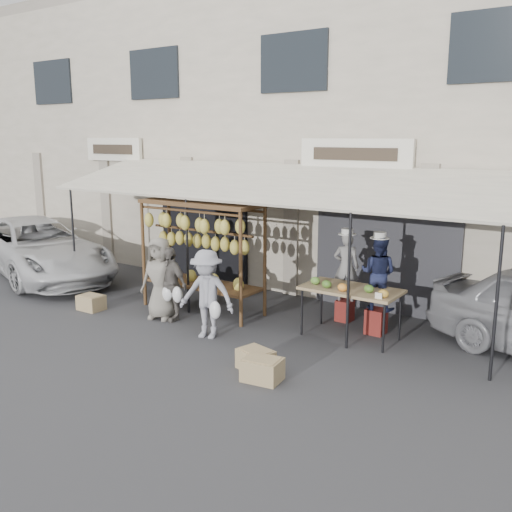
{
  "coord_description": "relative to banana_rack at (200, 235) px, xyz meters",
  "views": [
    {
      "loc": [
        6.38,
        -7.19,
        3.5
      ],
      "look_at": [
        0.48,
        1.4,
        1.3
      ],
      "focal_mm": 40.0,
      "sensor_mm": 36.0,
      "label": 1
    }
  ],
  "objects": [
    {
      "name": "ground_plane",
      "position": [
        0.86,
        -1.38,
        -1.57
      ],
      "size": [
        90.0,
        90.0,
        0.0
      ],
      "primitive_type": "plane",
      "color": "#2D2D30"
    },
    {
      "name": "shophouse",
      "position": [
        0.86,
        5.12,
        2.08
      ],
      "size": [
        24.0,
        6.15,
        7.3
      ],
      "color": "beige",
      "rests_on": "ground_plane"
    },
    {
      "name": "awning",
      "position": [
        0.87,
        0.9,
        1.0
      ],
      "size": [
        10.0,
        2.35,
        2.92
      ],
      "color": "beige",
      "rests_on": "ground_plane"
    },
    {
      "name": "banana_rack",
      "position": [
        0.0,
        0.0,
        0.0
      ],
      "size": [
        2.6,
        0.9,
        2.24
      ],
      "color": "#4A2E1C",
      "rests_on": "ground_plane"
    },
    {
      "name": "produce_table",
      "position": [
        3.18,
        0.25,
        -0.7
      ],
      "size": [
        1.7,
        0.9,
        1.04
      ],
      "color": "tan",
      "rests_on": "ground_plane"
    },
    {
      "name": "vendor_left",
      "position": [
        2.69,
        1.07,
        -0.5
      ],
      "size": [
        0.56,
        0.46,
        1.32
      ],
      "primitive_type": "imported",
      "rotation": [
        0.0,
        0.0,
        3.49
      ],
      "color": "gray",
      "rests_on": "stool_left"
    },
    {
      "name": "vendor_right",
      "position": [
        3.48,
        0.73,
        -0.45
      ],
      "size": [
        0.68,
        0.55,
        1.32
      ],
      "primitive_type": "imported",
      "rotation": [
        0.0,
        0.0,
        3.22
      ],
      "color": "#1B2040",
      "rests_on": "stool_right"
    },
    {
      "name": "customer_left",
      "position": [
        -0.33,
        -0.82,
        -0.77
      ],
      "size": [
        0.88,
        0.67,
        1.6
      ],
      "primitive_type": "imported",
      "rotation": [
        0.0,
        0.0,
        0.22
      ],
      "color": "gray",
      "rests_on": "ground_plane"
    },
    {
      "name": "customer_mid",
      "position": [
        -0.11,
        -0.78,
        -0.85
      ],
      "size": [
        0.87,
        0.44,
        1.44
      ],
      "primitive_type": "imported",
      "rotation": [
        0.0,
        0.0,
        -0.1
      ],
      "color": "#645E58",
      "rests_on": "ground_plane"
    },
    {
      "name": "customer_right",
      "position": [
        1.09,
        -1.14,
        -0.78
      ],
      "size": [
        1.13,
        0.82,
        1.58
      ],
      "primitive_type": "imported",
      "rotation": [
        0.0,
        0.0,
        0.25
      ],
      "color": "#90909A",
      "rests_on": "ground_plane"
    },
    {
      "name": "stool_left",
      "position": [
        2.69,
        1.07,
        -1.37
      ],
      "size": [
        0.31,
        0.31,
        0.41
      ],
      "primitive_type": "cube",
      "rotation": [
        0.0,
        0.0,
        -0.08
      ],
      "color": "maroon",
      "rests_on": "ground_plane"
    },
    {
      "name": "stool_right",
      "position": [
        3.48,
        0.73,
        -1.34
      ],
      "size": [
        0.4,
        0.4,
        0.46
      ],
      "primitive_type": "cube",
      "rotation": [
        0.0,
        0.0,
        0.27
      ],
      "color": "maroon",
      "rests_on": "ground_plane"
    },
    {
      "name": "crate_near_a",
      "position": [
        2.61,
        -1.84,
        -1.41
      ],
      "size": [
        0.6,
        0.51,
        0.31
      ],
      "primitive_type": "cube",
      "rotation": [
        0.0,
        0.0,
        -0.25
      ],
      "color": "tan",
      "rests_on": "ground_plane"
    },
    {
      "name": "crate_near_b",
      "position": [
        2.91,
        -2.11,
        -1.41
      ],
      "size": [
        0.6,
        0.49,
        0.33
      ],
      "primitive_type": "cube",
      "rotation": [
        0.0,
        0.0,
        0.14
      ],
      "color": "tan",
      "rests_on": "ground_plane"
    },
    {
      "name": "crate_far",
      "position": [
        -1.91,
        -1.23,
        -1.42
      ],
      "size": [
        0.51,
        0.39,
        0.3
      ],
      "primitive_type": "cube",
      "rotation": [
        0.0,
        0.0,
        0.02
      ],
      "color": "tan",
      "rests_on": "ground_plane"
    },
    {
      "name": "van",
      "position": [
        -5.87,
        0.29,
        -0.57
      ],
      "size": [
        5.28,
        3.68,
        2.01
      ],
      "primitive_type": "imported",
      "rotation": [
        0.0,
        0.0,
        1.23
      ],
      "color": "silver",
      "rests_on": "ground_plane"
    }
  ]
}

